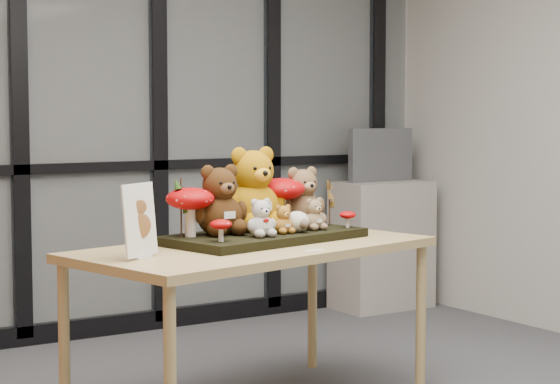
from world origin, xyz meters
TOP-DOWN VIEW (x-y plane):
  - room_shell at (0.00, 0.00)m, footprint 5.00×5.00m
  - glass_partition at (-0.00, 2.47)m, footprint 4.90×0.06m
  - display_table at (0.02, 0.61)m, footprint 1.81×1.16m
  - diorama_tray at (0.13, 0.70)m, footprint 1.04×0.67m
  - bear_pooh_yellow at (0.15, 0.82)m, footprint 0.39×0.37m
  - bear_brown_medium at (-0.08, 0.74)m, footprint 0.32×0.30m
  - bear_tan_back at (0.46, 0.85)m, footprint 0.29×0.27m
  - bear_small_yellow at (0.18, 0.60)m, footprint 0.13×0.13m
  - bear_white_bow at (0.03, 0.56)m, footprint 0.17×0.16m
  - bear_beige_small at (0.39, 0.65)m, footprint 0.15×0.14m
  - plush_cream_hedgehog at (0.27, 0.61)m, footprint 0.10×0.09m
  - mushroom_back_left at (-0.24, 0.74)m, footprint 0.22×0.22m
  - mushroom_back_right at (0.32, 0.84)m, footprint 0.24×0.24m
  - mushroom_front_left at (-0.21, 0.51)m, footprint 0.10×0.10m
  - mushroom_front_right at (0.57, 0.63)m, footprint 0.08×0.08m
  - sprig_green_far_left at (-0.28, 0.74)m, footprint 0.05×0.05m
  - sprig_green_mid_left at (-0.20, 0.81)m, footprint 0.05×0.05m
  - sprig_dry_far_right at (0.53, 0.89)m, footprint 0.05×0.05m
  - sprig_dry_mid_right at (0.56, 0.77)m, footprint 0.05×0.05m
  - sprig_green_centre at (0.04, 0.87)m, footprint 0.05×0.05m
  - sign_holder at (-0.60, 0.50)m, footprint 0.21×0.14m
  - label_card at (0.14, 0.29)m, footprint 0.09×0.03m
  - cabinet at (2.06, 2.23)m, footprint 0.67×0.39m
  - monitor at (2.06, 2.25)m, footprint 0.53×0.05m

SIDE VIEW (x-z plane):
  - cabinet at x=2.06m, z-range 0.00..0.90m
  - display_table at x=0.02m, z-range 0.33..1.11m
  - label_card at x=0.14m, z-range 0.78..0.79m
  - diorama_tray at x=0.13m, z-range 0.78..0.82m
  - mushroom_front_right at x=0.57m, z-range 0.82..0.91m
  - mushroom_front_left at x=-0.21m, z-range 0.82..0.93m
  - plush_cream_hedgehog at x=0.27m, z-range 0.82..0.93m
  - bear_small_yellow at x=0.18m, z-range 0.82..0.97m
  - bear_beige_small at x=0.39m, z-range 0.82..0.99m
  - sprig_green_centre at x=0.04m, z-range 0.82..1.01m
  - bear_white_bow at x=0.03m, z-range 0.82..1.02m
  - sign_holder at x=-0.60m, z-range 0.77..1.09m
  - sprig_green_mid_left at x=-0.20m, z-range 0.82..1.04m
  - sprig_dry_mid_right at x=0.56m, z-range 0.82..1.05m
  - mushroom_back_left at x=-0.24m, z-range 0.82..1.07m
  - mushroom_back_right at x=0.32m, z-range 0.82..1.09m
  - sprig_green_far_left at x=-0.28m, z-range 0.82..1.09m
  - sprig_dry_far_right at x=0.53m, z-range 0.82..1.10m
  - bear_tan_back at x=0.46m, z-range 0.82..1.14m
  - bear_brown_medium at x=-0.08m, z-range 0.82..1.18m
  - bear_pooh_yellow at x=0.15m, z-range 0.82..1.26m
  - monitor at x=2.06m, z-range 0.90..1.27m
  - glass_partition at x=0.00m, z-range 0.03..2.81m
  - room_shell at x=0.00m, z-range -0.82..4.18m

